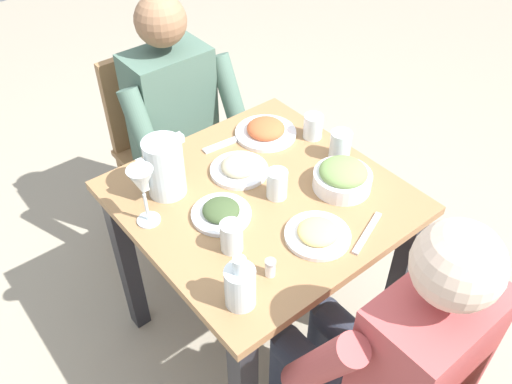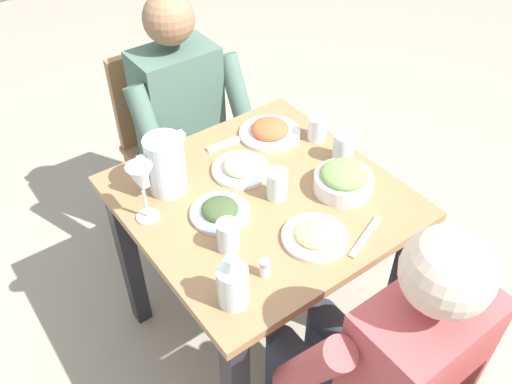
# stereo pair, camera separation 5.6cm
# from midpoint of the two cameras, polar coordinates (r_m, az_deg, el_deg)

# --- Properties ---
(ground_plane) EXTENTS (8.00, 8.00, 0.00)m
(ground_plane) POSITION_cam_midpoint_polar(r_m,az_deg,el_deg) (2.24, -0.34, -14.55)
(ground_plane) COLOR #9E937F
(dining_table) EXTENTS (0.80, 0.80, 0.74)m
(dining_table) POSITION_cam_midpoint_polar(r_m,az_deg,el_deg) (1.77, -0.42, -3.72)
(dining_table) COLOR #997047
(dining_table) RESTS_ON ground_plane
(chair_near) EXTENTS (0.40, 0.40, 0.86)m
(chair_near) POSITION_cam_midpoint_polar(r_m,az_deg,el_deg) (2.39, -10.62, 5.72)
(chair_near) COLOR #997047
(chair_near) RESTS_ON ground_plane
(diner_near) EXTENTS (0.48, 0.53, 1.15)m
(diner_near) POSITION_cam_midpoint_polar(r_m,az_deg,el_deg) (2.16, -8.31, 6.41)
(diner_near) COLOR #4C6B5B
(diner_near) RESTS_ON ground_plane
(diner_far) EXTENTS (0.48, 0.53, 1.15)m
(diner_far) POSITION_cam_midpoint_polar(r_m,az_deg,el_deg) (1.48, 12.71, -16.39)
(diner_far) COLOR #B24C4C
(diner_far) RESTS_ON ground_plane
(water_pitcher) EXTENTS (0.16, 0.12, 0.19)m
(water_pitcher) POSITION_cam_midpoint_polar(r_m,az_deg,el_deg) (1.65, -10.71, 2.59)
(water_pitcher) COLOR silver
(water_pitcher) RESTS_ON dining_table
(salad_bowl) EXTENTS (0.18, 0.18, 0.09)m
(salad_bowl) POSITION_cam_midpoint_polar(r_m,az_deg,el_deg) (1.68, 8.30, 1.59)
(salad_bowl) COLOR white
(salad_bowl) RESTS_ON dining_table
(plate_rice_curry) EXTENTS (0.22, 0.22, 0.06)m
(plate_rice_curry) POSITION_cam_midpoint_polar(r_m,az_deg,el_deg) (1.91, 0.20, 6.59)
(plate_rice_curry) COLOR white
(plate_rice_curry) RESTS_ON dining_table
(plate_dolmas) EXTENTS (0.18, 0.18, 0.05)m
(plate_dolmas) POSITION_cam_midpoint_polar(r_m,az_deg,el_deg) (1.59, -4.78, -2.11)
(plate_dolmas) COLOR white
(plate_dolmas) RESTS_ON dining_table
(plate_fries) EXTENTS (0.19, 0.19, 0.04)m
(plate_fries) POSITION_cam_midpoint_polar(r_m,az_deg,el_deg) (1.53, 5.57, -4.45)
(plate_fries) COLOR white
(plate_fries) RESTS_ON dining_table
(plate_beans) EXTENTS (0.19, 0.19, 0.05)m
(plate_beans) POSITION_cam_midpoint_polar(r_m,az_deg,el_deg) (1.74, -2.73, 2.59)
(plate_beans) COLOR white
(plate_beans) RESTS_ON dining_table
(water_glass_far_left) EXTENTS (0.06, 0.06, 0.09)m
(water_glass_far_left) POSITION_cam_midpoint_polar(r_m,az_deg,el_deg) (1.48, -3.71, -4.79)
(water_glass_far_left) COLOR silver
(water_glass_far_left) RESTS_ON dining_table
(water_glass_near_right) EXTENTS (0.07, 0.07, 0.10)m
(water_glass_near_right) POSITION_cam_midpoint_polar(r_m,az_deg,el_deg) (1.80, 8.12, 4.97)
(water_glass_near_right) COLOR silver
(water_glass_near_right) RESTS_ON dining_table
(water_glass_center) EXTENTS (0.06, 0.06, 0.10)m
(water_glass_center) POSITION_cam_midpoint_polar(r_m,az_deg,el_deg) (1.63, 1.28, 0.85)
(water_glass_center) COLOR silver
(water_glass_center) RESTS_ON dining_table
(water_glass_by_pitcher) EXTENTS (0.07, 0.07, 0.09)m
(water_glass_by_pitcher) POSITION_cam_midpoint_polar(r_m,az_deg,el_deg) (1.89, 5.27, 6.97)
(water_glass_by_pitcher) COLOR silver
(water_glass_by_pitcher) RESTS_ON dining_table
(wine_glass) EXTENTS (0.08, 0.08, 0.20)m
(wine_glass) POSITION_cam_midpoint_polar(r_m,az_deg,el_deg) (1.53, -13.09, 0.74)
(wine_glass) COLOR silver
(wine_glass) RESTS_ON dining_table
(oil_carafe) EXTENTS (0.08, 0.08, 0.16)m
(oil_carafe) POSITION_cam_midpoint_polar(r_m,az_deg,el_deg) (1.35, -2.91, -10.20)
(oil_carafe) COLOR silver
(oil_carafe) RESTS_ON dining_table
(salt_shaker) EXTENTS (0.03, 0.03, 0.05)m
(salt_shaker) POSITION_cam_midpoint_polar(r_m,az_deg,el_deg) (1.43, 0.40, -8.10)
(salt_shaker) COLOR white
(salt_shaker) RESTS_ON dining_table
(fork_near) EXTENTS (0.17, 0.04, 0.01)m
(fork_near) POSITION_cam_midpoint_polar(r_m,az_deg,el_deg) (1.87, -4.16, 5.19)
(fork_near) COLOR silver
(fork_near) RESTS_ON dining_table
(knife_near) EXTENTS (0.18, 0.08, 0.01)m
(knife_near) POSITION_cam_midpoint_polar(r_m,az_deg,el_deg) (1.57, 10.80, -4.32)
(knife_near) COLOR silver
(knife_near) RESTS_ON dining_table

